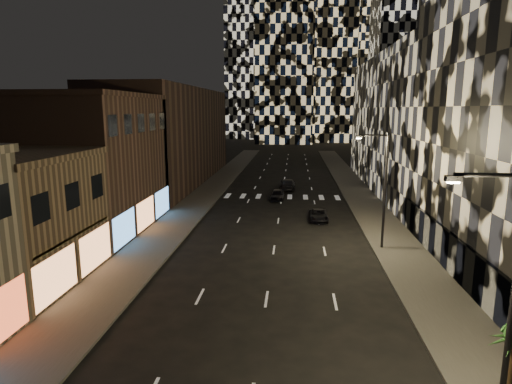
% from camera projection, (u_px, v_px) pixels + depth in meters
% --- Properties ---
extents(sidewalk_left, '(4.00, 120.00, 0.15)m').
position_uv_depth(sidewalk_left, '(205.00, 195.00, 55.42)').
color(sidewalk_left, '#47443F').
rests_on(sidewalk_left, ground).
extents(sidewalk_right, '(4.00, 120.00, 0.15)m').
position_uv_depth(sidewalk_right, '(362.00, 198.00, 53.66)').
color(sidewalk_right, '#47443F').
rests_on(sidewalk_right, ground).
extents(curb_left, '(0.20, 120.00, 0.15)m').
position_uv_depth(curb_left, '(221.00, 195.00, 55.23)').
color(curb_left, '#4C4C47').
rests_on(curb_left, ground).
extents(curb_right, '(0.20, 120.00, 0.15)m').
position_uv_depth(curb_right, '(345.00, 197.00, 53.84)').
color(curb_right, '#4C4C47').
rests_on(curb_right, ground).
extents(retail_brown, '(10.00, 15.00, 12.00)m').
position_uv_depth(retail_brown, '(90.00, 165.00, 38.77)').
color(retail_brown, brown).
rests_on(retail_brown, ground).
extents(retail_filler_left, '(10.00, 40.00, 14.00)m').
position_uv_depth(retail_filler_left, '(172.00, 136.00, 64.48)').
color(retail_filler_left, brown).
rests_on(retail_filler_left, ground).
extents(midrise_base, '(0.60, 25.00, 3.00)m').
position_uv_depth(midrise_base, '(456.00, 255.00, 28.25)').
color(midrise_base, '#383838').
rests_on(midrise_base, ground).
extents(midrise_filler_right, '(16.00, 40.00, 18.00)m').
position_uv_depth(midrise_filler_right, '(432.00, 124.00, 57.91)').
color(midrise_filler_right, '#232326').
rests_on(midrise_filler_right, ground).
extents(streetlight_near, '(2.55, 0.25, 9.00)m').
position_uv_depth(streetlight_near, '(507.00, 289.00, 13.69)').
color(streetlight_near, black).
rests_on(streetlight_near, sidewalk_right).
extents(streetlight_far, '(2.55, 0.25, 9.00)m').
position_uv_depth(streetlight_far, '(382.00, 183.00, 33.24)').
color(streetlight_far, black).
rests_on(streetlight_far, sidewalk_right).
extents(car_dark_midlane, '(1.66, 3.89, 1.31)m').
position_uv_depth(car_dark_midlane, '(277.00, 195.00, 52.49)').
color(car_dark_midlane, black).
rests_on(car_dark_midlane, ground).
extents(car_dark_oncoming, '(2.12, 5.13, 1.48)m').
position_uv_depth(car_dark_oncoming, '(288.00, 184.00, 59.35)').
color(car_dark_oncoming, black).
rests_on(car_dark_oncoming, ground).
extents(car_dark_rightlane, '(1.83, 3.93, 1.09)m').
position_uv_depth(car_dark_rightlane, '(318.00, 215.00, 42.76)').
color(car_dark_rightlane, black).
rests_on(car_dark_rightlane, ground).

